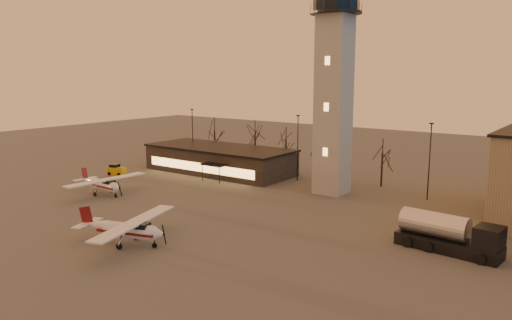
# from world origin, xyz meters

# --- Properties ---
(ground) EXTENTS (220.00, 220.00, 0.00)m
(ground) POSITION_xyz_m (0.00, 0.00, 0.00)
(ground) COLOR #484643
(ground) RESTS_ON ground
(control_tower) EXTENTS (6.80, 6.80, 32.60)m
(control_tower) POSITION_xyz_m (0.00, 30.00, 16.33)
(control_tower) COLOR #9C9994
(control_tower) RESTS_ON ground
(terminal) EXTENTS (25.40, 12.20, 4.30)m
(terminal) POSITION_xyz_m (-21.99, 31.98, 2.16)
(terminal) COLOR black
(terminal) RESTS_ON ground
(light_poles) EXTENTS (58.50, 12.25, 10.14)m
(light_poles) POSITION_xyz_m (0.50, 31.00, 5.41)
(light_poles) COLOR black
(light_poles) RESTS_ON ground
(tree_row) EXTENTS (37.20, 9.20, 8.80)m
(tree_row) POSITION_xyz_m (-13.70, 39.16, 5.94)
(tree_row) COLOR black
(tree_row) RESTS_ON ground
(cessna_front) EXTENTS (10.13, 12.50, 3.48)m
(cessna_front) POSITION_xyz_m (-5.45, -0.52, 1.19)
(cessna_front) COLOR silver
(cessna_front) RESTS_ON ground
(cessna_rear) EXTENTS (9.46, 11.94, 3.29)m
(cessna_rear) POSITION_xyz_m (-24.22, 10.59, 1.13)
(cessna_rear) COLOR silver
(cessna_rear) RESTS_ON ground
(fuel_truck) EXTENTS (9.68, 3.81, 3.51)m
(fuel_truck) POSITION_xyz_m (19.61, 15.80, 1.39)
(fuel_truck) COLOR black
(fuel_truck) RESTS_ON ground
(service_cart) EXTENTS (3.08, 2.38, 1.76)m
(service_cart) POSITION_xyz_m (-34.05, 20.23, 0.67)
(service_cart) COLOR #C4900B
(service_cart) RESTS_ON ground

